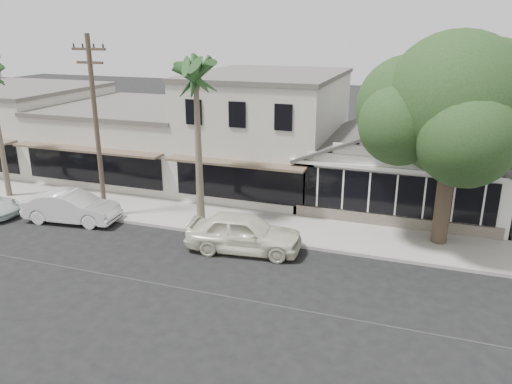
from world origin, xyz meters
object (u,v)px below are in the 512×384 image
at_px(utility_pole, 96,125).
at_px(car_0, 244,233).
at_px(car_1, 71,207).
at_px(shade_tree, 453,108).

height_order(utility_pole, car_0, utility_pole).
height_order(car_0, car_1, car_0).
distance_m(car_0, shade_tree, 10.20).
bearing_deg(utility_pole, car_1, -141.94).
xyz_separation_m(utility_pole, shade_tree, (15.97, 2.39, 1.30)).
bearing_deg(car_1, utility_pole, -58.81).
height_order(car_1, shade_tree, shade_tree).
bearing_deg(car_0, utility_pole, 73.78).
bearing_deg(car_0, shade_tree, -71.49).
xyz_separation_m(car_1, shade_tree, (17.20, 3.36, 5.31)).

